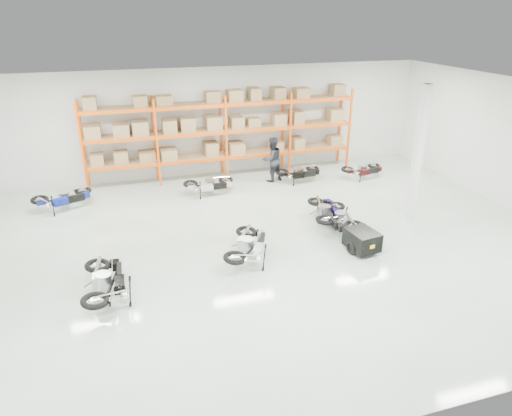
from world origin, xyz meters
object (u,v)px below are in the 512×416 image
object	(u,v)px
moto_black_far_left	(106,277)
moto_back_d	(364,167)
moto_silver_left	(249,242)
moto_back_b	(209,181)
moto_back_c	(300,170)
person_back	(272,159)
moto_blue_centre	(327,208)
moto_back_a	(63,194)
moto_touring_right	(338,213)
trailer	(362,240)

from	to	relation	value
moto_black_far_left	moto_back_d	world-z (taller)	moto_black_far_left
moto_silver_left	moto_back_b	size ratio (longest dim) A/B	1.13
moto_back_c	moto_back_b	bearing A→B (deg)	90.92
moto_back_c	person_back	world-z (taller)	person_back
moto_blue_centre	moto_back_d	xyz separation A→B (m)	(3.40, 3.64, -0.06)
moto_back_a	moto_silver_left	bearing A→B (deg)	-155.49
moto_touring_right	moto_back_c	xyz separation A→B (m)	(0.50, 4.57, -0.04)
moto_back_d	moto_touring_right	bearing A→B (deg)	135.40
moto_blue_centre	moto_back_a	size ratio (longest dim) A/B	1.00
moto_blue_centre	moto_black_far_left	bearing A→B (deg)	31.82
trailer	moto_back_a	distance (m)	10.53
moto_back_c	person_back	xyz separation A→B (m)	(-1.07, 0.41, 0.42)
moto_touring_right	moto_back_a	size ratio (longest dim) A/B	1.00
trailer	moto_back_b	world-z (taller)	moto_back_b
person_back	moto_back_a	bearing A→B (deg)	-13.14
moto_blue_centre	trailer	xyz separation A→B (m)	(0.14, -2.12, -0.16)
moto_back_a	moto_back_c	bearing A→B (deg)	-108.70
moto_blue_centre	moto_back_a	xyz separation A→B (m)	(-8.53, 3.85, -0.00)
moto_back_c	moto_back_d	distance (m)	2.79
moto_black_far_left	moto_back_b	xyz separation A→B (m)	(3.83, 6.13, -0.08)
moto_back_b	moto_touring_right	bearing A→B (deg)	-143.55
moto_blue_centre	moto_back_d	world-z (taller)	moto_blue_centre
trailer	person_back	bearing A→B (deg)	87.06
moto_black_far_left	moto_back_c	xyz separation A→B (m)	(7.70, 6.44, -0.08)
moto_black_far_left	person_back	bearing A→B (deg)	-132.90
moto_touring_right	moto_blue_centre	bearing A→B (deg)	110.38
moto_touring_right	trailer	world-z (taller)	moto_touring_right
moto_black_far_left	person_back	distance (m)	9.53
moto_silver_left	moto_back_d	world-z (taller)	moto_silver_left
moto_back_a	moto_back_c	xyz separation A→B (m)	(9.17, 0.20, -0.04)
moto_back_d	moto_blue_centre	bearing A→B (deg)	130.38
moto_silver_left	moto_back_b	bearing A→B (deg)	-62.37
trailer	person_back	xyz separation A→B (m)	(-0.58, 6.58, 0.54)
moto_black_far_left	moto_back_d	size ratio (longest dim) A/B	1.21
moto_silver_left	moto_blue_centre	bearing A→B (deg)	-126.04
moto_black_far_left	moto_back_b	size ratio (longest dim) A/B	1.15
person_back	moto_back_d	bearing A→B (deg)	150.52
trailer	moto_back_c	xyz separation A→B (m)	(0.50, 6.17, 0.12)
moto_black_far_left	moto_back_a	distance (m)	6.41
moto_silver_left	moto_back_c	world-z (taller)	moto_silver_left
moto_silver_left	person_back	bearing A→B (deg)	-87.24
moto_silver_left	moto_back_b	distance (m)	5.35
moto_touring_right	moto_back_d	xyz separation A→B (m)	(3.26, 4.16, -0.06)
moto_silver_left	trailer	world-z (taller)	moto_silver_left
moto_back_c	moto_silver_left	bearing A→B (deg)	142.38
moto_back_c	moto_back_a	bearing A→B (deg)	87.63
trailer	moto_back_a	size ratio (longest dim) A/B	0.90
moto_black_far_left	moto_back_d	xyz separation A→B (m)	(10.46, 6.03, -0.10)
moto_back_b	person_back	size ratio (longest dim) A/B	0.90
moto_back_a	moto_back_d	size ratio (longest dim) A/B	1.12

